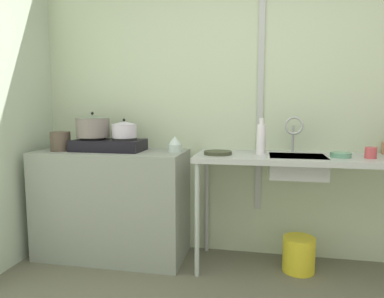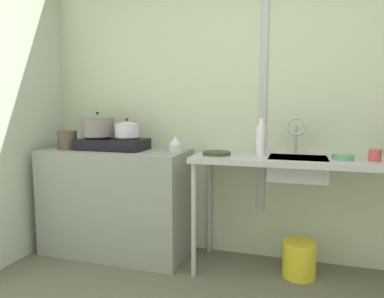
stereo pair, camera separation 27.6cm
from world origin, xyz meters
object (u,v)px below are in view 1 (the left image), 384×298
at_px(pot_on_right_burner, 124,130).
at_px(small_bowl_on_drainboard, 341,155).
at_px(faucet, 294,128).
at_px(bucket_on_floor, 299,254).
at_px(stove, 109,145).
at_px(sink_basin, 297,166).
at_px(percolator, 175,144).
at_px(frying_pan, 218,153).
at_px(cup_by_rack, 371,153).
at_px(pot_beside_stove, 60,141).
at_px(pot_on_left_burner, 93,126).
at_px(bottle_by_sink, 260,139).

xyz_separation_m(pot_on_right_burner, small_bowl_on_drainboard, (1.66, -0.03, -0.16)).
relative_size(faucet, bucket_on_floor, 1.07).
height_order(stove, sink_basin, stove).
bearing_deg(percolator, sink_basin, -2.02).
bearing_deg(sink_basin, faucet, 98.03).
distance_m(percolator, frying_pan, 0.37).
height_order(percolator, cup_by_rack, percolator).
height_order(pot_on_right_burner, pot_beside_stove, pot_on_right_burner).
distance_m(frying_pan, cup_by_rack, 1.09).
bearing_deg(stove, frying_pan, -3.30).
distance_m(percolator, small_bowl_on_drainboard, 1.25).
height_order(faucet, bucket_on_floor, faucet).
xyz_separation_m(pot_beside_stove, faucet, (1.88, 0.21, 0.12)).
relative_size(pot_on_right_burner, cup_by_rack, 2.52).
bearing_deg(stove, faucet, 5.12).
height_order(percolator, bucket_on_floor, percolator).
distance_m(stove, frying_pan, 0.92).
xyz_separation_m(pot_on_left_burner, bucket_on_floor, (1.68, -0.01, -0.97)).
relative_size(percolator, bottle_by_sink, 0.46).
bearing_deg(cup_by_rack, bucket_on_floor, 176.46).
xyz_separation_m(percolator, small_bowl_on_drainboard, (1.25, -0.05, -0.04)).
relative_size(bottle_by_sink, bucket_on_floor, 1.03).
height_order(pot_on_right_burner, bottle_by_sink, bottle_by_sink).
distance_m(pot_on_left_burner, cup_by_rack, 2.14).
relative_size(stove, small_bowl_on_drainboard, 3.93).
bearing_deg(bottle_by_sink, frying_pan, -167.33).
relative_size(pot_on_right_burner, faucet, 0.71).
bearing_deg(stove, bottle_by_sink, 0.87).
bearing_deg(faucet, cup_by_rack, -18.77).
bearing_deg(cup_by_rack, pot_beside_stove, -179.09).
relative_size(faucet, cup_by_rack, 3.58).
xyz_separation_m(faucet, cup_by_rack, (0.51, -0.17, -0.16)).
height_order(percolator, small_bowl_on_drainboard, percolator).
distance_m(pot_on_right_burner, frying_pan, 0.79).
distance_m(frying_pan, bucket_on_floor, 1.00).
distance_m(pot_on_left_burner, frying_pan, 1.07).
bearing_deg(bottle_by_sink, faucet, 24.26).
xyz_separation_m(sink_basin, bottle_by_sink, (-0.27, 0.03, 0.20)).
distance_m(pot_on_left_burner, percolator, 0.71).
xyz_separation_m(pot_on_right_burner, frying_pan, (0.78, -0.05, -0.16)).
bearing_deg(faucet, percolator, -173.23).
height_order(sink_basin, cup_by_rack, cup_by_rack).
xyz_separation_m(pot_on_left_burner, small_bowl_on_drainboard, (1.94, -0.03, -0.19)).
relative_size(pot_on_right_burner, small_bowl_on_drainboard, 1.39).
distance_m(pot_on_left_burner, bottle_by_sink, 1.37).
distance_m(pot_on_left_burner, small_bowl_on_drainboard, 1.95).
xyz_separation_m(small_bowl_on_drainboard, bottle_by_sink, (-0.57, 0.05, 0.10)).
bearing_deg(sink_basin, bucket_on_floor, -4.35).
xyz_separation_m(sink_basin, frying_pan, (-0.59, -0.04, 0.09)).
bearing_deg(frying_pan, pot_on_left_burner, 177.13).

